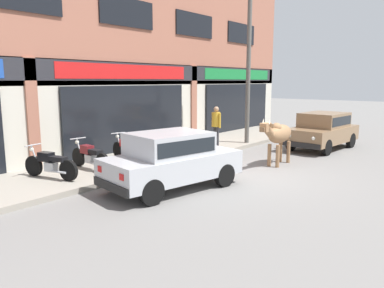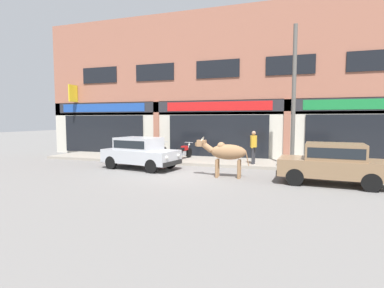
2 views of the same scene
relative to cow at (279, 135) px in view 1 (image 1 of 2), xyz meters
The scene contains 11 objects.
ground_plane 1.90m from the cow, behind, with size 90.00×90.00×0.00m, color slate.
sidewalk 4.26m from the cow, 112.73° to the left, with size 19.00×2.97×0.15m, color gray.
shop_building 6.56m from the cow, 106.11° to the left, with size 23.00×1.40×8.58m.
cow is the anchor object (origin of this frame).
car_0 4.33m from the cow, 168.44° to the left, with size 3.80×2.20×1.46m.
car_1 3.83m from the cow, ahead, with size 3.71×1.90×1.46m.
motorcycle_0 6.97m from the cow, 147.74° to the left, with size 0.65×1.79×0.88m.
motorcycle_1 5.95m from the cow, 140.51° to the left, with size 0.52×1.81×0.88m.
motorcycle_2 4.90m from the cow, 129.79° to the left, with size 0.61×1.80×0.88m.
pedestrian 3.08m from the cow, 76.14° to the left, with size 0.32×0.49×1.60m.
utility_pole 4.31m from the cow, 46.56° to the left, with size 0.18×0.18×6.31m, color #595651.
Camera 1 is at (-9.49, -5.46, 2.72)m, focal length 35.00 mm.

